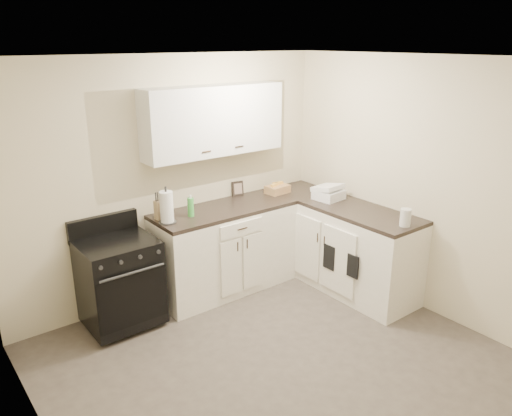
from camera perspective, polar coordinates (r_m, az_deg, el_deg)
floor at (r=4.41m, az=3.37°, el=-17.87°), size 3.60×3.60×0.00m
ceiling at (r=3.54m, az=4.16°, el=16.66°), size 3.60×3.60×0.00m
wall_back at (r=5.21m, az=-9.47°, el=3.18°), size 3.60×0.00×3.60m
wall_right at (r=5.11m, az=19.08°, el=2.09°), size 0.00×3.60×3.60m
wall_left at (r=3.03m, az=-23.24°, el=-9.96°), size 0.00×3.60×3.60m
base_cabinets_back at (r=5.44m, az=-3.56°, el=-4.86°), size 1.55×0.60×0.90m
base_cabinets_right at (r=5.64m, az=9.33°, el=-4.21°), size 0.60×1.90×0.90m
countertop_back at (r=5.27m, az=-3.66°, el=-0.17°), size 1.55×0.60×0.04m
countertop_right at (r=5.47m, az=9.59°, el=0.32°), size 0.60×1.90×0.04m
upper_cabinets at (r=5.17m, az=-4.82°, el=9.95°), size 1.55×0.30×0.70m
stove at (r=4.91m, az=-15.27°, el=-8.16°), size 0.68×0.58×0.82m
knife_block at (r=4.99m, az=-10.97°, el=-0.21°), size 0.09×0.08×0.19m
paper_towel at (r=4.86m, az=-10.17°, el=0.09°), size 0.17×0.17×0.31m
soap_bottle at (r=5.01m, az=-7.47°, el=0.09°), size 0.06×0.06×0.19m
picture_frame at (r=5.64m, az=-2.11°, el=2.24°), size 0.14×0.07×0.17m
wicker_basket at (r=5.75m, az=2.47°, el=2.16°), size 0.28×0.20×0.09m
countertop_grill at (r=5.58m, az=8.31°, el=1.52°), size 0.31×0.29×0.10m
glass_jar at (r=4.92m, az=16.71°, el=-1.05°), size 0.13×0.13×0.17m
oven_mitt_near at (r=5.10m, az=11.00°, el=-6.56°), size 0.02×0.14×0.24m
oven_mitt_far at (r=5.30m, az=8.36°, el=-5.58°), size 0.02×0.15×0.27m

